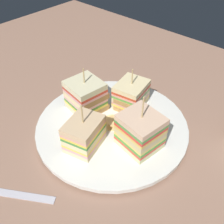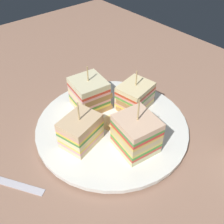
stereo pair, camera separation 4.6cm
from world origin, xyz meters
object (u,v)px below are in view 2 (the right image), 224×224
(sandwich_wedge_2, at_px, (135,96))
(sandwich_wedge_3, at_px, (91,93))
(plate, at_px, (112,126))
(chip_pile, at_px, (118,123))
(sandwich_wedge_0, at_px, (81,131))
(sandwich_wedge_1, at_px, (136,134))

(sandwich_wedge_2, xyz_separation_m, sandwich_wedge_3, (0.06, 0.06, 0.01))
(plate, relative_size, sandwich_wedge_2, 3.41)
(plate, relative_size, chip_pile, 4.53)
(plate, bearing_deg, sandwich_wedge_2, -81.37)
(plate, relative_size, sandwich_wedge_3, 3.08)
(sandwich_wedge_0, distance_m, sandwich_wedge_3, 0.10)
(sandwich_wedge_0, relative_size, chip_pile, 1.41)
(sandwich_wedge_1, xyz_separation_m, chip_pile, (0.06, -0.01, -0.02))
(sandwich_wedge_1, xyz_separation_m, sandwich_wedge_3, (0.14, -0.01, -0.00))
(plate, xyz_separation_m, sandwich_wedge_3, (0.07, -0.00, 0.04))
(sandwich_wedge_0, xyz_separation_m, sandwich_wedge_3, (0.07, -0.07, 0.00))
(sandwich_wedge_1, bearing_deg, sandwich_wedge_0, 50.53)
(plate, relative_size, sandwich_wedge_0, 3.20)
(sandwich_wedge_3, distance_m, chip_pile, 0.08)
(sandwich_wedge_0, xyz_separation_m, chip_pile, (-0.01, -0.07, -0.02))
(sandwich_wedge_0, height_order, chip_pile, sandwich_wedge_0)
(plate, bearing_deg, sandwich_wedge_3, -4.00)
(sandwich_wedge_3, height_order, chip_pile, sandwich_wedge_3)
(sandwich_wedge_0, distance_m, sandwich_wedge_2, 0.14)
(sandwich_wedge_2, bearing_deg, sandwich_wedge_0, -6.35)
(sandwich_wedge_2, bearing_deg, sandwich_wedge_3, -53.26)
(sandwich_wedge_2, xyz_separation_m, chip_pile, (-0.02, 0.06, -0.02))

